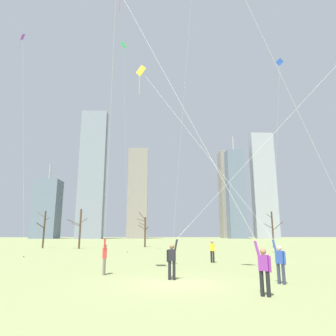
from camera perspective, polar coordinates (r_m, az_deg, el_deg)
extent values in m
plane|color=#848E56|center=(14.02, 1.07, -20.96)|extent=(400.00, 400.00, 0.00)
cylinder|color=#726656|center=(17.36, -11.88, -17.63)|extent=(0.14, 0.14, 0.85)
cylinder|color=#726656|center=(17.14, -11.95, -17.69)|extent=(0.14, 0.14, 0.85)
cube|color=red|center=(17.20, -11.81, -15.36)|extent=(0.23, 0.35, 0.54)
sphere|color=tan|center=(17.18, -11.75, -14.06)|extent=(0.22, 0.22, 0.22)
cylinder|color=red|center=(17.41, -11.76, -15.43)|extent=(0.09, 0.09, 0.55)
cylinder|color=red|center=(16.97, -11.80, -13.80)|extent=(0.11, 0.21, 0.56)
cylinder|color=silver|center=(14.54, -10.81, 8.85)|extent=(1.09, 6.68, 10.92)
cylinder|color=silver|center=(17.20, 20.21, 16.57)|extent=(6.63, 0.95, 16.71)
cylinder|color=black|center=(11.70, 18.32, -20.00)|extent=(0.14, 0.14, 0.85)
cylinder|color=black|center=(11.77, 17.24, -20.02)|extent=(0.14, 0.14, 0.85)
cube|color=purple|center=(11.65, 17.55, -16.63)|extent=(0.39, 0.37, 0.54)
sphere|color=#9E7051|center=(11.63, 17.42, -14.72)|extent=(0.22, 0.22, 0.22)
cylinder|color=purple|center=(11.59, 18.59, -16.75)|extent=(0.09, 0.09, 0.55)
cylinder|color=purple|center=(11.69, 16.39, -14.36)|extent=(0.22, 0.19, 0.56)
cylinder|color=silver|center=(14.45, -0.31, 16.77)|extent=(6.43, 3.07, 14.58)
cylinder|color=#33384C|center=(14.66, 20.90, -18.14)|extent=(0.14, 0.14, 0.85)
cylinder|color=#33384C|center=(14.75, 20.09, -18.15)|extent=(0.14, 0.14, 0.85)
cube|color=#2D4CA5|center=(14.64, 20.29, -15.45)|extent=(0.38, 0.39, 0.54)
sphere|color=beige|center=(14.62, 20.17, -13.93)|extent=(0.22, 0.22, 0.22)
cylinder|color=#2D4CA5|center=(14.55, 21.07, -15.55)|extent=(0.09, 0.09, 0.55)
cylinder|color=#2D4CA5|center=(14.71, 19.39, -13.64)|extent=(0.20, 0.21, 0.56)
cube|color=yellow|center=(20.39, -5.11, 17.79)|extent=(0.68, 0.74, 0.95)
cylinder|color=black|center=(20.39, -5.11, 17.79)|extent=(0.14, 0.21, 0.61)
cylinder|color=yellow|center=(19.79, -5.40, 15.34)|extent=(0.02, 0.02, 1.36)
cylinder|color=silver|center=(16.57, 5.24, 5.20)|extent=(6.34, 3.92, 10.48)
cylinder|color=black|center=(15.13, 0.30, -18.70)|extent=(0.14, 0.14, 0.85)
cylinder|color=black|center=(15.07, 1.14, -18.72)|extent=(0.14, 0.14, 0.85)
cube|color=black|center=(15.04, 0.71, -16.08)|extent=(0.39, 0.30, 0.54)
sphere|color=brown|center=(15.02, 0.71, -14.59)|extent=(0.22, 0.22, 0.22)
cylinder|color=black|center=(15.10, -0.09, -16.19)|extent=(0.09, 0.09, 0.55)
cylinder|color=black|center=(14.96, 1.50, -14.28)|extent=(0.22, 0.15, 0.56)
cylinder|color=silver|center=(15.49, 17.38, 4.07)|extent=(8.41, 1.90, 8.97)
cylinder|color=black|center=(24.03, 8.56, -16.20)|extent=(0.14, 0.14, 0.85)
cylinder|color=black|center=(24.18, 8.16, -16.18)|extent=(0.14, 0.14, 0.85)
cube|color=yellow|center=(24.07, 8.30, -14.54)|extent=(0.37, 0.39, 0.54)
sphere|color=#9E7051|center=(24.05, 8.28, -13.61)|extent=(0.22, 0.22, 0.22)
cylinder|color=yellow|center=(23.93, 8.69, -14.62)|extent=(0.09, 0.09, 0.55)
cylinder|color=yellow|center=(24.21, 7.93, -14.62)|extent=(0.09, 0.09, 0.55)
cube|color=purple|center=(46.41, -25.64, 21.35)|extent=(0.42, 1.17, 1.13)
cylinder|color=black|center=(46.41, -25.64, 21.35)|extent=(0.33, 0.32, 0.69)
cylinder|color=purple|center=(45.69, -26.11, 20.11)|extent=(0.02, 0.02, 1.69)
cylinder|color=silver|center=(37.53, -25.57, 6.58)|extent=(5.03, 5.30, 26.89)
cylinder|color=#3F3833|center=(32.41, -25.48, -14.82)|extent=(0.10, 0.10, 0.08)
cube|color=blue|center=(46.18, 20.26, 18.21)|extent=(1.12, 0.22, 1.10)
cylinder|color=black|center=(46.18, 20.26, 18.21)|extent=(0.05, 0.20, 0.72)
cylinder|color=silver|center=(40.63, 19.77, 3.27)|extent=(2.98, 0.54, 24.94)
cylinder|color=#3F3833|center=(38.54, 19.18, -14.73)|extent=(0.10, 0.10, 0.08)
cube|color=green|center=(42.39, -8.36, 21.96)|extent=(0.78, 0.81, 1.04)
cylinder|color=black|center=(42.39, -8.36, 21.96)|extent=(0.31, 0.15, 0.66)
cylinder|color=green|center=(41.67, -8.17, 20.72)|extent=(0.02, 0.02, 1.52)
cylinder|color=silver|center=(37.75, -8.03, 4.52)|extent=(1.01, 2.28, 25.85)
cylinder|color=#3F3833|center=(37.29, -7.68, -15.38)|extent=(0.10, 0.10, 0.08)
cylinder|color=silver|center=(28.06, 2.78, 10.56)|extent=(1.98, 2.49, 25.94)
cylinder|color=#3F3833|center=(27.10, 0.67, -16.69)|extent=(0.10, 0.10, 0.08)
cylinder|color=#423326|center=(51.36, -22.27, -10.62)|extent=(0.26, 0.26, 5.63)
cylinder|color=#423326|center=(50.86, -22.85, -9.95)|extent=(0.83, 1.46, 0.88)
cylinder|color=#423326|center=(52.11, -22.70, -8.17)|extent=(1.59, 0.97, 0.95)
cylinder|color=#423326|center=(51.00, -21.78, -8.91)|extent=(0.92, 0.67, 0.46)
cylinder|color=#4C3828|center=(47.83, -16.21, -10.89)|extent=(0.28, 0.28, 5.79)
cylinder|color=#4C3828|center=(47.88, -15.52, -9.50)|extent=(1.04, 0.36, 0.79)
cylinder|color=#4C3828|center=(47.52, -17.30, -9.71)|extent=(1.76, 1.20, 0.82)
cylinder|color=#4C3828|center=(48.12, -16.92, -10.15)|extent=(1.38, 0.33, 0.50)
cylinder|color=#423326|center=(52.99, 19.08, -10.84)|extent=(0.26, 0.26, 5.72)
cylinder|color=#423326|center=(53.22, 18.50, -8.55)|extent=(0.71, 0.70, 0.74)
cylinder|color=#423326|center=(53.04, 19.95, -10.22)|extent=(1.68, 0.66, 1.46)
cylinder|color=#423326|center=(52.78, 18.35, -10.31)|extent=(1.37, 0.13, 0.84)
cylinder|color=#423326|center=(51.92, -4.33, -11.90)|extent=(0.27, 0.27, 4.91)
cylinder|color=#423326|center=(52.47, -4.89, -8.96)|extent=(1.27, 1.04, 1.40)
cylinder|color=#423326|center=(52.13, -5.09, -9.73)|extent=(1.48, 0.36, 0.52)
cylinder|color=#423326|center=(52.10, -4.90, -10.48)|extent=(1.13, 0.36, 0.57)
cylinder|color=#423326|center=(52.34, -4.97, -11.04)|extent=(1.30, 0.90, 0.83)
cylinder|color=#423326|center=(52.54, -4.00, -11.24)|extent=(0.65, 1.34, 0.67)
cube|color=#9EA3AD|center=(157.34, 17.56, -2.97)|extent=(11.26, 5.19, 52.19)
cube|color=gray|center=(153.38, -5.70, -4.67)|extent=(9.73, 8.34, 44.67)
cube|color=gray|center=(170.36, 10.89, -4.82)|extent=(6.58, 9.39, 47.32)
cube|color=slate|center=(157.61, -21.80, -7.14)|extent=(11.17, 10.63, 27.83)
cylinder|color=#99999E|center=(159.96, -21.29, -0.74)|extent=(0.80, 0.80, 8.07)
cube|color=slate|center=(152.71, 12.58, -4.72)|extent=(8.08, 7.56, 43.00)
cylinder|color=#99999E|center=(157.95, 12.15, 4.43)|extent=(0.80, 0.80, 7.69)
cube|color=gray|center=(147.32, -14.06, -0.92)|extent=(11.95, 5.46, 60.54)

